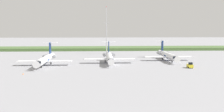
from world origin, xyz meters
TOP-DOWN VIEW (x-y plane):
  - ground_plane at (0.00, 30.00)m, footprint 500.00×500.00m
  - grass_berm at (0.00, 71.15)m, footprint 320.00×20.00m
  - regional_jet_nearest at (-28.76, 1.74)m, footprint 22.81×31.00m
  - regional_jet_second at (-1.15, 6.99)m, footprint 22.81×31.00m
  - regional_jet_third at (27.50, 14.18)m, footprint 22.81×31.00m
  - antenna_mast at (-1.50, 44.29)m, footprint 4.40×0.50m
  - baggage_tug at (30.16, -9.09)m, footprint 1.72×3.20m
  - safety_cone_front_marker at (-31.77, -19.58)m, footprint 0.44×0.44m

SIDE VIEW (x-z plane):
  - ground_plane at x=0.00m, z-range 0.00..0.00m
  - safety_cone_front_marker at x=-31.77m, z-range 0.00..0.55m
  - grass_berm at x=0.00m, z-range 0.00..1.91m
  - baggage_tug at x=30.16m, z-range -0.15..2.15m
  - regional_jet_nearest at x=-28.76m, z-range -1.96..7.04m
  - regional_jet_second at x=-1.15m, z-range -1.96..7.04m
  - regional_jet_third at x=27.50m, z-range -1.96..7.04m
  - antenna_mast at x=-1.50m, z-range -2.50..25.89m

